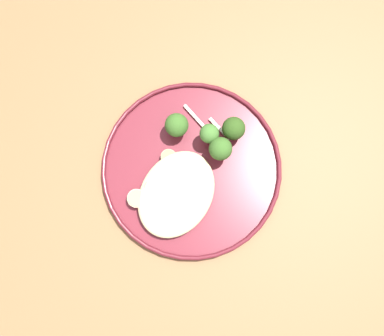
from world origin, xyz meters
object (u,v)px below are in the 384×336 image
Objects in this scene: seared_scallop_large_seared at (169,157)px; broccoli_floret_near_rim at (234,129)px; seared_scallop_front_small at (189,212)px; broccoli_floret_tall_stalk at (177,125)px; seared_scallop_tiny_bay at (178,190)px; broccoli_floret_split_head at (209,134)px; dinner_plate at (192,169)px; seared_scallop_left_edge at (178,175)px; seared_scallop_half_hidden at (153,188)px; seared_scallop_right_edge at (154,222)px; seared_scallop_on_noodles at (137,199)px; broccoli_floret_rear_charred at (220,149)px.

broccoli_floret_near_rim is (-0.09, 0.07, 0.02)m from seared_scallop_large_seared.
seared_scallop_front_small is 1.38× the size of seared_scallop_large_seared.
seared_scallop_large_seared is 0.47× the size of broccoli_floret_tall_stalk.
broccoli_floret_split_head is at bearing -179.55° from seared_scallop_tiny_bay.
seared_scallop_tiny_bay is at bearing 0.45° from broccoli_floret_split_head.
broccoli_floret_near_rim is (-0.08, 0.03, 0.03)m from dinner_plate.
seared_scallop_half_hidden is (0.04, -0.02, 0.00)m from seared_scallop_left_edge.
seared_scallop_right_edge is 0.16m from broccoli_floret_tall_stalk.
dinner_plate is 8.54× the size of seared_scallop_front_small.
dinner_plate is at bearing -18.37° from broccoli_floret_near_rim.
dinner_plate is 11.38× the size of seared_scallop_tiny_bay.
dinner_plate is at bearing 178.41° from seared_scallop_tiny_bay.
seared_scallop_left_edge reaches higher than dinner_plate.
broccoli_floret_tall_stalk is at bearing -148.50° from seared_scallop_left_edge.
dinner_plate is 0.04m from seared_scallop_large_seared.
seared_scallop_large_seared is at bearing 172.89° from seared_scallop_on_noodles.
seared_scallop_half_hidden is (-0.03, 0.01, 0.00)m from seared_scallop_on_noodles.
seared_scallop_large_seared is 0.42× the size of broccoli_floret_rear_charred.
seared_scallop_tiny_bay is at bearing 45.92° from seared_scallop_large_seared.
seared_scallop_left_edge is at bearing -21.65° from broccoli_floret_near_rim.
seared_scallop_half_hidden is at bearing -31.83° from broccoli_floret_rear_charred.
seared_scallop_tiny_bay is (-0.02, -0.03, 0.00)m from seared_scallop_front_small.
broccoli_floret_near_rim is at bearing 141.50° from seared_scallop_large_seared.
dinner_plate is 4.96× the size of broccoli_floret_rear_charred.
seared_scallop_right_edge is (0.02, 0.04, -0.00)m from seared_scallop_on_noodles.
seared_scallop_on_noodles is at bearing -28.05° from seared_scallop_half_hidden.
seared_scallop_half_hidden is at bearing -32.39° from dinner_plate.
broccoli_floret_near_rim is at bearing 158.35° from seared_scallop_left_edge.
seared_scallop_on_noodles is at bearing -30.22° from seared_scallop_left_edge.
broccoli_floret_split_head is at bearing -164.93° from seared_scallop_front_small.
seared_scallop_front_small is 0.07m from seared_scallop_half_hidden.
broccoli_floret_rear_charred is (-0.10, 0.06, 0.03)m from seared_scallop_half_hidden.
broccoli_floret_tall_stalk is at bearing -129.87° from dinner_plate.
broccoli_floret_near_rim is (-0.13, 0.03, 0.02)m from seared_scallop_tiny_bay.
broccoli_floret_near_rim reaches higher than seared_scallop_large_seared.
seared_scallop_tiny_bay is 0.51× the size of broccoli_floret_near_rim.
seared_scallop_left_edge is 0.08m from broccoli_floret_rear_charred.
broccoli_floret_tall_stalk is (-0.05, -0.01, 0.02)m from seared_scallop_large_seared.
broccoli_floret_rear_charred is (-0.11, -0.00, 0.03)m from seared_scallop_front_small.
seared_scallop_front_small is 0.04m from seared_scallop_tiny_bay.
broccoli_floret_tall_stalk is at bearing -163.52° from seared_scallop_right_edge.
seared_scallop_half_hidden is (-0.00, -0.07, 0.00)m from seared_scallop_front_small.
seared_scallop_left_edge is at bearing -8.55° from broccoli_floret_split_head.
dinner_plate is 0.03m from seared_scallop_left_edge.
seared_scallop_front_small is at bearing 105.45° from seared_scallop_on_noodles.
broccoli_floret_tall_stalk is (-0.11, -0.08, 0.02)m from seared_scallop_front_small.
broccoli_floret_near_rim is (-0.17, 0.08, 0.02)m from seared_scallop_on_noodles.
seared_scallop_half_hidden is at bearing 151.95° from seared_scallop_on_noodles.
seared_scallop_left_edge is (-0.04, -0.04, -0.00)m from seared_scallop_front_small.
dinner_plate is 0.10m from seared_scallop_right_edge.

